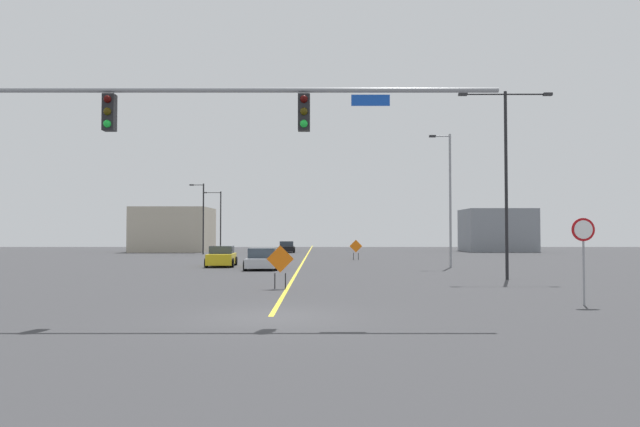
% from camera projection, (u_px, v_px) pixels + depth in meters
% --- Properties ---
extents(ground, '(166.00, 166.00, 0.00)m').
position_uv_depth(ground, '(271.00, 317.00, 16.70)').
color(ground, '#38383A').
extents(road_centre_stripe, '(0.16, 92.22, 0.01)m').
position_uv_depth(road_centre_stripe, '(308.00, 255.00, 62.79)').
color(road_centre_stripe, yellow).
rests_on(road_centre_stripe, ground).
extents(traffic_signal_assembly, '(16.76, 0.44, 6.97)m').
position_uv_depth(traffic_signal_assembly, '(119.00, 129.00, 16.87)').
color(traffic_signal_assembly, gray).
rests_on(traffic_signal_assembly, ground).
extents(stop_sign, '(0.76, 0.07, 2.85)m').
position_uv_depth(stop_sign, '(584.00, 244.00, 19.35)').
color(stop_sign, gray).
rests_on(stop_sign, ground).
extents(street_lamp_mid_left, '(4.79, 0.24, 9.61)m').
position_uv_depth(street_lamp_mid_left, '(507.00, 168.00, 30.18)').
color(street_lamp_mid_left, black).
rests_on(street_lamp_mid_left, ground).
extents(street_lamp_far_left, '(1.50, 0.24, 9.18)m').
position_uv_depth(street_lamp_far_left, '(450.00, 195.00, 40.65)').
color(street_lamp_far_left, gray).
rests_on(street_lamp_far_left, ground).
extents(street_lamp_mid_right, '(1.62, 0.24, 7.83)m').
position_uv_depth(street_lamp_mid_right, '(203.00, 215.00, 65.55)').
color(street_lamp_mid_right, black).
rests_on(street_lamp_mid_right, ground).
extents(street_lamp_far_right, '(2.32, 0.24, 7.68)m').
position_uv_depth(street_lamp_far_right, '(220.00, 218.00, 75.87)').
color(street_lamp_far_right, black).
rests_on(street_lamp_far_right, ground).
extents(construction_sign_right_lane, '(1.10, 0.29, 1.77)m').
position_uv_depth(construction_sign_right_lane, '(356.00, 247.00, 51.95)').
color(construction_sign_right_lane, orange).
rests_on(construction_sign_right_lane, ground).
extents(construction_sign_left_lane, '(1.16, 0.11, 1.84)m').
position_uv_depth(construction_sign_left_lane, '(281.00, 261.00, 25.10)').
color(construction_sign_left_lane, orange).
rests_on(construction_sign_left_lane, ground).
extents(car_yellow_near, '(2.17, 4.07, 1.45)m').
position_uv_depth(car_yellow_near, '(222.00, 257.00, 41.82)').
color(car_yellow_near, gold).
rests_on(car_yellow_near, ground).
extents(car_silver_approaching, '(2.26, 4.53, 1.38)m').
position_uv_depth(car_silver_approaching, '(263.00, 259.00, 38.68)').
color(car_silver_approaching, '#B7BABF').
rests_on(car_silver_approaching, ground).
extents(car_black_passing, '(2.15, 4.46, 1.35)m').
position_uv_depth(car_black_passing, '(287.00, 247.00, 71.72)').
color(car_black_passing, black).
rests_on(car_black_passing, ground).
extents(roadside_building_west, '(9.22, 8.36, 5.54)m').
position_uv_depth(roadside_building_west, '(174.00, 230.00, 74.76)').
color(roadside_building_west, '#B2A893').
rests_on(roadside_building_west, ground).
extents(roadside_building_east, '(8.48, 7.08, 5.40)m').
position_uv_depth(roadside_building_east, '(498.00, 230.00, 75.81)').
color(roadside_building_east, gray).
rests_on(roadside_building_east, ground).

